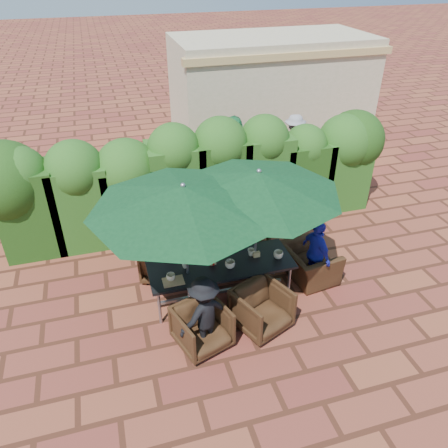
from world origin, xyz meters
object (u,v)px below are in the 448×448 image
object	(u,v)px
umbrella_right	(258,183)
chair_near_left	(202,326)
chair_near_right	(262,307)
chair_end_right	(310,259)
dining_table	(221,267)
chair_far_left	(162,261)
chair_far_right	(252,245)
umbrella_left	(184,197)
chair_far_mid	(208,250)

from	to	relation	value
umbrella_right	chair_near_left	xyz separation A→B (m)	(-1.26, -1.07, -1.81)
umbrella_right	chair_near_right	size ratio (longest dim) A/B	3.35
chair_end_right	dining_table	bearing A→B (deg)	85.01
chair_far_left	chair_near_right	size ratio (longest dim) A/B	0.88
chair_far_right	umbrella_left	bearing A→B (deg)	51.58
umbrella_right	chair_far_mid	distance (m)	2.16
chair_far_mid	chair_near_right	size ratio (longest dim) A/B	0.89
chair_near_left	chair_far_mid	bearing A→B (deg)	54.71
umbrella_right	chair_near_left	distance (m)	2.45
chair_near_left	umbrella_right	bearing A→B (deg)	22.28
dining_table	chair_near_left	world-z (taller)	chair_near_left
chair_far_mid	chair_far_right	bearing A→B (deg)	-166.45
chair_far_mid	chair_near_right	bearing A→B (deg)	122.66
chair_far_right	chair_end_right	world-z (taller)	chair_end_right
chair_far_right	chair_near_left	world-z (taller)	chair_near_left
chair_far_left	chair_far_right	bearing A→B (deg)	-155.56
chair_end_right	umbrella_right	bearing A→B (deg)	82.67
chair_far_mid	chair_near_right	xyz separation A→B (m)	(0.43, -1.88, 0.05)
chair_far_right	chair_near_right	world-z (taller)	chair_near_right
chair_near_right	chair_end_right	world-z (taller)	chair_end_right
umbrella_right	chair_far_right	xyz separation A→B (m)	(0.24, 0.82, -1.84)
chair_near_right	chair_end_right	distance (m)	1.64
dining_table	chair_far_right	distance (m)	1.30
chair_far_left	chair_near_left	world-z (taller)	chair_near_left
umbrella_left	chair_far_right	xyz separation A→B (m)	(1.51, 0.96, -1.84)
umbrella_right	chair_far_right	distance (m)	2.03
umbrella_right	chair_far_right	world-z (taller)	umbrella_right
dining_table	chair_end_right	xyz separation A→B (m)	(1.77, 0.07, -0.24)
umbrella_right	chair_end_right	size ratio (longest dim) A/B	2.78
umbrella_left	chair_far_left	world-z (taller)	umbrella_left
chair_far_right	chair_end_right	xyz separation A→B (m)	(0.88, -0.82, 0.07)
dining_table	chair_far_right	world-z (taller)	dining_table
chair_far_right	dining_table	bearing A→B (deg)	63.91
chair_far_mid	chair_end_right	distance (m)	1.99
umbrella_left	chair_near_right	distance (m)	2.24
chair_near_right	chair_near_left	bearing A→B (deg)	163.20
chair_far_left	chair_near_right	bearing A→B (deg)	151.81
chair_near_right	chair_far_left	bearing A→B (deg)	105.04
chair_far_left	chair_far_mid	xyz separation A→B (m)	(0.94, 0.10, 0.00)
chair_near_left	chair_far_right	bearing A→B (deg)	33.50
dining_table	chair_far_left	world-z (taller)	dining_table
chair_far_mid	chair_far_right	world-z (taller)	chair_far_right
chair_far_right	chair_near_left	distance (m)	2.41
chair_end_right	chair_far_mid	bearing A→B (deg)	55.32
umbrella_left	chair_far_mid	size ratio (longest dim) A/B	4.06
chair_far_left	chair_far_mid	world-z (taller)	chair_far_mid
umbrella_left	chair_far_left	bearing A→B (deg)	108.30
chair_far_mid	chair_far_right	xyz separation A→B (m)	(0.88, -0.09, 0.00)
chair_end_right	chair_near_left	bearing A→B (deg)	107.05
chair_far_right	chair_near_right	distance (m)	1.84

